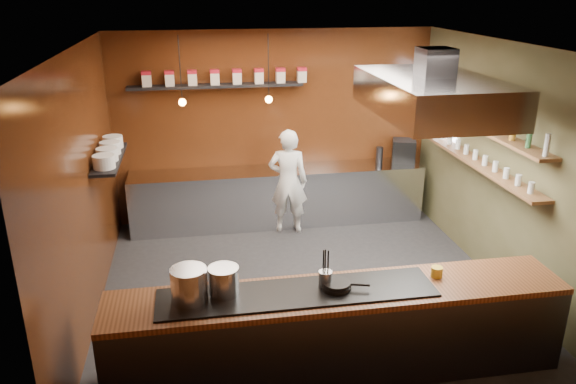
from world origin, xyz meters
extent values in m
plane|color=black|center=(0.00, 0.00, 0.00)|extent=(5.00, 5.00, 0.00)
plane|color=#331609|center=(0.00, 2.50, 1.50)|extent=(5.00, 0.00, 5.00)
plane|color=#331609|center=(-2.50, 0.00, 1.50)|extent=(0.00, 5.00, 5.00)
plane|color=#434226|center=(2.50, 0.00, 1.50)|extent=(0.00, 5.00, 5.00)
plane|color=silver|center=(0.00, 0.00, 3.00)|extent=(5.00, 5.00, 0.00)
plane|color=white|center=(2.45, 1.70, 1.90)|extent=(0.00, 1.00, 1.00)
cube|color=silver|center=(0.00, 2.17, 0.45)|extent=(4.60, 0.65, 0.90)
cube|color=#38383D|center=(0.00, -1.60, 0.43)|extent=(4.40, 0.70, 0.86)
cube|color=brown|center=(0.00, -1.60, 0.89)|extent=(4.40, 0.72, 0.06)
cube|color=black|center=(-0.40, -1.60, 0.93)|extent=(2.60, 0.55, 0.02)
cube|color=black|center=(-0.90, 2.36, 2.20)|extent=(2.60, 0.26, 0.04)
cube|color=black|center=(-2.34, 1.00, 1.55)|extent=(0.30, 1.40, 0.04)
cube|color=brown|center=(2.34, 0.30, 1.92)|extent=(0.26, 2.80, 0.04)
cube|color=brown|center=(2.34, 0.30, 1.45)|extent=(0.26, 2.80, 0.04)
cube|color=#38383D|center=(1.30, -0.40, 2.85)|extent=(0.35, 0.35, 0.30)
cube|color=silver|center=(1.30, -0.40, 2.50)|extent=(1.20, 2.00, 0.40)
cube|color=white|center=(1.30, -0.40, 2.29)|extent=(1.00, 1.80, 0.02)
cylinder|color=black|center=(-1.40, 1.70, 2.55)|extent=(0.01, 0.01, 0.90)
sphere|color=orange|center=(-1.40, 1.70, 2.10)|extent=(0.10, 0.10, 0.10)
cylinder|color=black|center=(-0.20, 1.70, 2.55)|extent=(0.01, 0.01, 0.90)
sphere|color=orange|center=(-0.20, 1.70, 2.10)|extent=(0.10, 0.10, 0.10)
cube|color=beige|center=(-1.90, 2.36, 2.31)|extent=(0.13, 0.13, 0.17)
cube|color=maroon|center=(-1.90, 2.36, 2.42)|extent=(0.13, 0.13, 0.05)
cube|color=beige|center=(-1.57, 2.36, 2.31)|extent=(0.13, 0.13, 0.17)
cube|color=maroon|center=(-1.57, 2.36, 2.42)|extent=(0.14, 0.13, 0.05)
cube|color=beige|center=(-1.24, 2.36, 2.31)|extent=(0.13, 0.13, 0.17)
cube|color=maroon|center=(-1.24, 2.36, 2.42)|extent=(0.13, 0.13, 0.05)
cube|color=beige|center=(-0.91, 2.36, 2.31)|extent=(0.13, 0.13, 0.17)
cube|color=maroon|center=(-0.91, 2.36, 2.42)|extent=(0.14, 0.13, 0.05)
cube|color=beige|center=(-0.59, 2.36, 2.31)|extent=(0.13, 0.13, 0.17)
cube|color=maroon|center=(-0.59, 2.36, 2.42)|extent=(0.14, 0.13, 0.05)
cube|color=beige|center=(-0.26, 2.36, 2.31)|extent=(0.13, 0.13, 0.17)
cube|color=maroon|center=(-0.26, 2.36, 2.42)|extent=(0.14, 0.13, 0.05)
cube|color=beige|center=(0.07, 2.36, 2.31)|extent=(0.13, 0.13, 0.17)
cube|color=maroon|center=(0.07, 2.36, 2.42)|extent=(0.14, 0.13, 0.05)
cube|color=beige|center=(0.40, 2.36, 2.31)|extent=(0.13, 0.13, 0.17)
cube|color=maroon|center=(0.40, 2.36, 2.42)|extent=(0.14, 0.13, 0.05)
cylinder|color=silver|center=(-2.34, 0.55, 1.65)|extent=(0.26, 0.26, 0.16)
cylinder|color=silver|center=(-2.34, 0.85, 1.65)|extent=(0.26, 0.26, 0.16)
cylinder|color=silver|center=(-2.34, 1.15, 1.65)|extent=(0.26, 0.26, 0.16)
cylinder|color=silver|center=(-2.34, 1.45, 1.65)|extent=(0.26, 0.26, 0.16)
cylinder|color=silver|center=(2.34, -1.00, 2.06)|extent=(0.06, 0.06, 0.24)
cylinder|color=#2D5933|center=(2.34, -0.68, 2.06)|extent=(0.06, 0.06, 0.24)
cylinder|color=#8C601E|center=(2.34, -0.35, 2.06)|extent=(0.06, 0.06, 0.24)
cylinder|color=silver|center=(2.34, -0.02, 2.06)|extent=(0.06, 0.06, 0.24)
cylinder|color=#2D5933|center=(2.34, 0.30, 2.06)|extent=(0.06, 0.06, 0.24)
cylinder|color=#8C601E|center=(2.34, 0.62, 2.06)|extent=(0.06, 0.06, 0.24)
cylinder|color=silver|center=(2.34, 0.95, 2.06)|extent=(0.06, 0.06, 0.24)
cylinder|color=#2D5933|center=(2.34, 1.27, 2.06)|extent=(0.06, 0.06, 0.24)
cylinder|color=#8C601E|center=(2.34, 1.60, 2.06)|extent=(0.06, 0.06, 0.24)
cylinder|color=silver|center=(2.34, -0.85, 1.53)|extent=(0.07, 0.07, 0.13)
cylinder|color=silver|center=(2.34, -0.59, 1.53)|extent=(0.07, 0.07, 0.13)
cylinder|color=silver|center=(2.34, -0.34, 1.53)|extent=(0.07, 0.07, 0.13)
cylinder|color=silver|center=(2.34, -0.08, 1.53)|extent=(0.07, 0.07, 0.13)
cylinder|color=silver|center=(2.34, 0.17, 1.53)|extent=(0.07, 0.07, 0.13)
cylinder|color=silver|center=(2.34, 0.43, 1.53)|extent=(0.07, 0.07, 0.13)
cylinder|color=silver|center=(2.34, 0.68, 1.53)|extent=(0.07, 0.07, 0.13)
cylinder|color=silver|center=(2.34, 0.94, 1.53)|extent=(0.07, 0.07, 0.13)
cylinder|color=silver|center=(2.34, 1.19, 1.53)|extent=(0.07, 0.07, 0.13)
cylinder|color=silver|center=(2.34, 1.45, 1.53)|extent=(0.07, 0.07, 0.13)
cylinder|color=silver|center=(-1.39, -1.58, 1.10)|extent=(0.43, 0.43, 0.32)
cylinder|color=silver|center=(-1.08, -1.51, 1.07)|extent=(0.35, 0.35, 0.27)
cylinder|color=#B3B5BA|center=(-0.13, -1.56, 1.02)|extent=(0.14, 0.14, 0.17)
cylinder|color=black|center=(-0.03, -1.60, 0.96)|extent=(0.28, 0.28, 0.04)
cylinder|color=black|center=(-0.03, -1.60, 0.99)|extent=(0.26, 0.26, 0.04)
cylinder|color=black|center=(0.18, -1.66, 0.99)|extent=(0.18, 0.07, 0.02)
cylinder|color=gold|center=(1.01, -1.51, 0.97)|extent=(0.14, 0.14, 0.10)
cube|color=black|center=(2.08, 2.25, 1.08)|extent=(0.45, 0.44, 0.36)
imported|color=white|center=(0.10, 1.83, 0.81)|extent=(0.66, 0.50, 1.63)
camera|label=1|loc=(-1.26, -6.08, 3.63)|focal=35.00mm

